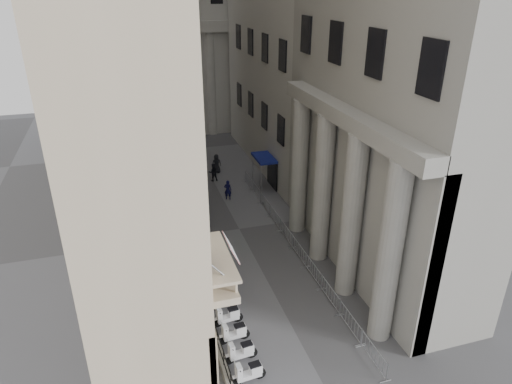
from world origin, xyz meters
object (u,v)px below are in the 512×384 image
(security_tent, at_px, (187,196))
(info_kiosk, at_px, (189,244))
(street_lamp, at_px, (169,145))
(pedestrian_a, at_px, (228,190))
(pedestrian_b, at_px, (213,172))
(scooter_0, at_px, (249,381))

(security_tent, distance_m, info_kiosk, 4.32)
(street_lamp, relative_size, pedestrian_a, 4.24)
(pedestrian_b, bearing_deg, security_tent, 65.81)
(pedestrian_a, bearing_deg, security_tent, 67.94)
(street_lamp, distance_m, info_kiosk, 11.38)
(street_lamp, bearing_deg, security_tent, -67.75)
(info_kiosk, bearing_deg, security_tent, 67.74)
(street_lamp, bearing_deg, scooter_0, -69.02)
(street_lamp, height_order, pedestrian_a, street_lamp)
(scooter_0, relative_size, security_tent, 0.39)
(security_tent, bearing_deg, info_kiosk, -98.54)
(info_kiosk, bearing_deg, street_lamp, 75.01)
(scooter_0, xyz_separation_m, pedestrian_b, (3.34, 23.93, 0.87))
(street_lamp, height_order, info_kiosk, street_lamp)
(pedestrian_a, bearing_deg, info_kiosk, 83.46)
(scooter_0, height_order, street_lamp, street_lamp)
(security_tent, bearing_deg, pedestrian_b, 66.05)
(scooter_0, distance_m, street_lamp, 23.11)
(scooter_0, xyz_separation_m, security_tent, (-0.29, 15.78, 2.59))
(pedestrian_a, bearing_deg, scooter_0, 103.43)
(security_tent, height_order, pedestrian_a, security_tent)
(pedestrian_a, distance_m, pedestrian_b, 4.33)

